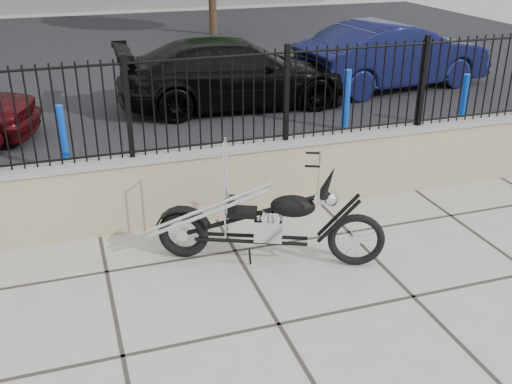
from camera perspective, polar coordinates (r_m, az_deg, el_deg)
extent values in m
plane|color=#99968E|center=(5.97, 2.18, -12.48)|extent=(90.00, 90.00, 0.00)
plane|color=black|center=(17.42, -12.51, 11.92)|extent=(30.00, 30.00, 0.00)
cube|color=gray|center=(7.81, -4.12, 0.91)|extent=(14.00, 0.36, 0.96)
cube|color=black|center=(7.45, -4.37, 8.56)|extent=(14.00, 0.08, 1.20)
imported|color=black|center=(12.71, -2.05, 11.25)|extent=(4.94, 2.17, 1.41)
imported|color=#10133B|center=(14.58, 12.97, 12.59)|extent=(4.80, 2.24, 1.52)
cylinder|color=#0B5DAC|center=(9.68, -17.89, 4.81)|extent=(0.17, 0.17, 1.07)
cylinder|color=#0D36D1|center=(11.33, 8.59, 8.65)|extent=(0.15, 0.15, 1.13)
cylinder|color=#0C41BC|center=(11.99, 19.18, 8.16)|extent=(0.16, 0.16, 1.02)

